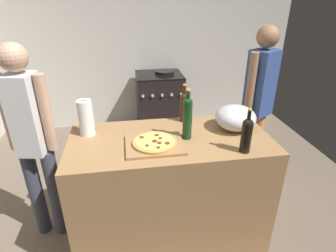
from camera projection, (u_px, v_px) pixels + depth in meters
The scene contains 13 objects.
ground_plane at pixel (147, 177), 3.15m from camera, with size 4.65×3.59×0.02m, color #6B5B4C.
kitchen_wall_rear at pixel (135, 39), 3.96m from camera, with size 4.65×0.10×2.60m, color beige.
counter at pixel (170, 189), 2.21m from camera, with size 1.48×0.71×0.94m, color #9E7247.
cutting_board at pixel (154, 145), 1.89m from camera, with size 0.40×0.32×0.02m, color #9E7247.
pizza at pixel (154, 142), 1.88m from camera, with size 0.30×0.30×0.03m.
mixing_bowl at pixel (236, 118), 2.10m from camera, with size 0.31×0.31×0.19m.
paper_towel_roll at pixel (86, 118), 2.00m from camera, with size 0.11×0.11×0.27m.
wine_bottle_clear at pixel (184, 106), 2.22m from camera, with size 0.07×0.07×0.32m.
wine_bottle_amber at pixel (187, 116), 1.93m from camera, with size 0.07×0.07×0.37m.
wine_bottle_green at pixel (247, 134), 1.78m from camera, with size 0.07×0.07×0.31m.
stove at pixel (160, 103), 4.02m from camera, with size 0.64×0.60×0.92m.
person_in_stripes at pixel (33, 138), 2.03m from camera, with size 0.36×0.23×1.62m.
person_in_red at pixel (258, 100), 2.65m from camera, with size 0.36×0.29×1.65m.
Camera 1 is at (-0.17, -1.09, 1.89)m, focal length 29.24 mm.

